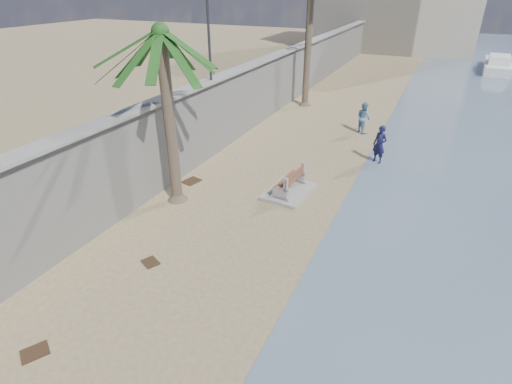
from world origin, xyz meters
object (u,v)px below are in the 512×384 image
(palm_mid, at_px, (160,34))
(person_a, at_px, (380,142))
(bench_far, at_px, (289,183))
(yacht_far, at_px, (497,66))
(person_b, at_px, (364,116))

(palm_mid, xyz_separation_m, person_a, (6.50, 7.03, -5.09))
(bench_far, bearing_deg, yacht_far, 73.94)
(person_a, height_order, yacht_far, person_a)
(bench_far, height_order, palm_mid, palm_mid)
(palm_mid, relative_size, person_a, 3.42)
(bench_far, xyz_separation_m, person_a, (2.72, 4.64, 0.62))
(bench_far, height_order, person_b, person_b)
(bench_far, height_order, person_a, person_a)
(yacht_far, bearing_deg, palm_mid, 162.06)
(bench_far, bearing_deg, person_a, 59.63)
(person_a, bearing_deg, palm_mid, -106.56)
(person_a, bearing_deg, bench_far, -94.15)
(palm_mid, xyz_separation_m, yacht_far, (13.03, 34.50, -5.78))
(palm_mid, height_order, yacht_far, palm_mid)
(yacht_far, bearing_deg, person_a, 169.39)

